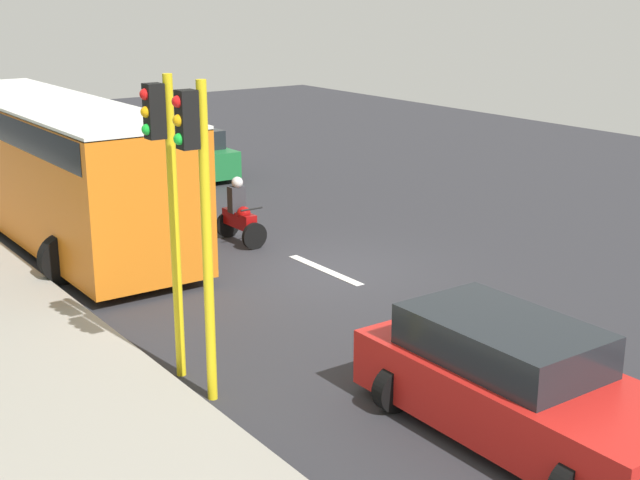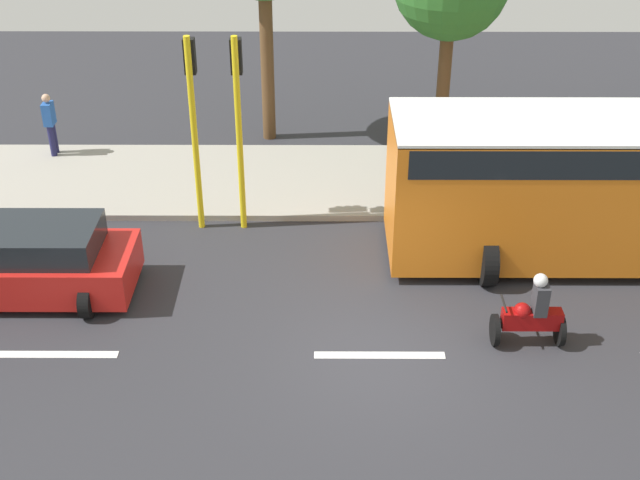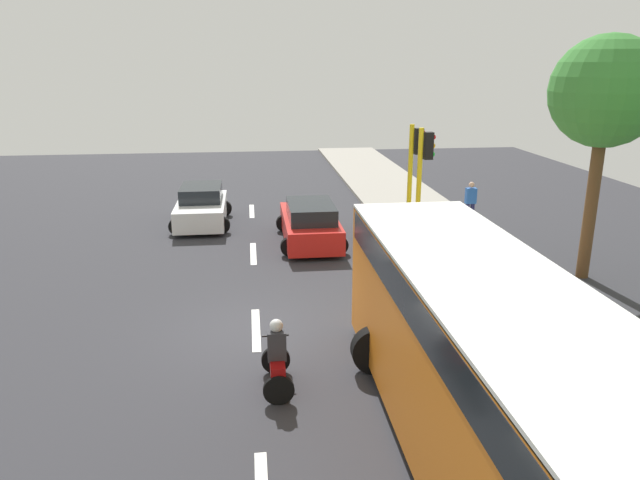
{
  "view_description": "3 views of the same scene",
  "coord_description": "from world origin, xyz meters",
  "px_view_note": "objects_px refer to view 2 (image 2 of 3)",
  "views": [
    {
      "loc": [
        10.1,
        13.98,
        5.63
      ],
      "look_at": [
        2.31,
        3.06,
        1.76
      ],
      "focal_mm": 49.14,
      "sensor_mm": 36.0,
      "label": 1
    },
    {
      "loc": [
        -12.16,
        1.05,
        9.68
      ],
      "look_at": [
        2.16,
        1.1,
        1.18
      ],
      "focal_mm": 47.2,
      "sensor_mm": 36.0,
      "label": 2
    },
    {
      "loc": [
        -0.01,
        -13.32,
        6.27
      ],
      "look_at": [
        1.74,
        1.4,
        1.8
      ],
      "focal_mm": 33.36,
      "sensor_mm": 36.0,
      "label": 3
    }
  ],
  "objects_px": {
    "motorcycle": "(532,315)",
    "pedestrian_by_tree": "(50,122)",
    "pedestrian_near_signal": "(633,128)",
    "car_red": "(23,262)",
    "traffic_light_corner": "(193,106)",
    "traffic_light_midblock": "(238,106)"
  },
  "relations": [
    {
      "from": "car_red",
      "to": "traffic_light_corner",
      "type": "relative_size",
      "value": 1.02
    },
    {
      "from": "car_red",
      "to": "traffic_light_corner",
      "type": "xyz_separation_m",
      "value": [
        2.79,
        -3.2,
        2.22
      ]
    },
    {
      "from": "motorcycle",
      "to": "pedestrian_near_signal",
      "type": "distance_m",
      "value": 8.76
    },
    {
      "from": "pedestrian_near_signal",
      "to": "traffic_light_midblock",
      "type": "relative_size",
      "value": 0.38
    },
    {
      "from": "motorcycle",
      "to": "traffic_light_corner",
      "type": "distance_m",
      "value": 8.32
    },
    {
      "from": "car_red",
      "to": "pedestrian_near_signal",
      "type": "distance_m",
      "value": 15.28
    },
    {
      "from": "motorcycle",
      "to": "pedestrian_by_tree",
      "type": "height_order",
      "value": "pedestrian_by_tree"
    },
    {
      "from": "car_red",
      "to": "pedestrian_near_signal",
      "type": "height_order",
      "value": "pedestrian_near_signal"
    },
    {
      "from": "motorcycle",
      "to": "pedestrian_by_tree",
      "type": "distance_m",
      "value": 13.64
    },
    {
      "from": "pedestrian_near_signal",
      "to": "traffic_light_midblock",
      "type": "height_order",
      "value": "traffic_light_midblock"
    },
    {
      "from": "car_red",
      "to": "traffic_light_corner",
      "type": "height_order",
      "value": "traffic_light_corner"
    },
    {
      "from": "pedestrian_by_tree",
      "to": "traffic_light_corner",
      "type": "height_order",
      "value": "traffic_light_corner"
    },
    {
      "from": "motorcycle",
      "to": "traffic_light_midblock",
      "type": "distance_m",
      "value": 7.56
    },
    {
      "from": "traffic_light_corner",
      "to": "pedestrian_by_tree",
      "type": "bearing_deg",
      "value": 50.91
    },
    {
      "from": "pedestrian_by_tree",
      "to": "motorcycle",
      "type": "bearing_deg",
      "value": -126.05
    },
    {
      "from": "traffic_light_midblock",
      "to": "traffic_light_corner",
      "type": "bearing_deg",
      "value": 90.0
    },
    {
      "from": "pedestrian_by_tree",
      "to": "traffic_light_midblock",
      "type": "distance_m",
      "value": 6.71
    },
    {
      "from": "motorcycle",
      "to": "traffic_light_midblock",
      "type": "relative_size",
      "value": 0.34
    },
    {
      "from": "traffic_light_corner",
      "to": "pedestrian_near_signal",
      "type": "bearing_deg",
      "value": -73.49
    },
    {
      "from": "motorcycle",
      "to": "traffic_light_midblock",
      "type": "xyz_separation_m",
      "value": [
        4.46,
        5.66,
        2.29
      ]
    },
    {
      "from": "pedestrian_by_tree",
      "to": "traffic_light_midblock",
      "type": "relative_size",
      "value": 0.38
    },
    {
      "from": "pedestrian_by_tree",
      "to": "traffic_light_corner",
      "type": "xyz_separation_m",
      "value": [
        -3.56,
        -4.39,
        1.87
      ]
    }
  ]
}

